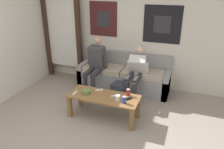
{
  "coord_description": "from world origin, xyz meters",
  "views": [
    {
      "loc": [
        1.55,
        -2.04,
        2.31
      ],
      "look_at": [
        0.2,
        1.59,
        0.66
      ],
      "focal_mm": 35.0,
      "sensor_mm": 36.0,
      "label": 1
    }
  ],
  "objects": [
    {
      "name": "drink_can_blue",
      "position": [
        0.63,
        1.01,
        0.5
      ],
      "size": [
        0.07,
        0.07,
        0.12
      ],
      "color": "#28479E",
      "rests_on": "coffee_table"
    },
    {
      "name": "game_controller_near_right",
      "position": [
        -0.3,
        1.02,
        0.45
      ],
      "size": [
        0.04,
        0.14,
        0.03
      ],
      "color": "white",
      "rests_on": "coffee_table"
    },
    {
      "name": "coffee_table",
      "position": [
        0.21,
        1.13,
        0.36
      ],
      "size": [
        1.29,
        0.52,
        0.44
      ],
      "color": "olive",
      "rests_on": "ground_plane"
    },
    {
      "name": "wall_back",
      "position": [
        0.0,
        2.75,
        1.28
      ],
      "size": [
        10.0,
        0.07,
        2.55
      ],
      "color": "silver",
      "rests_on": "ground_plane"
    },
    {
      "name": "pillar_candle",
      "position": [
        0.5,
        1.06,
        0.49
      ],
      "size": [
        0.08,
        0.08,
        0.11
      ],
      "color": "silver",
      "rests_on": "coffee_table"
    },
    {
      "name": "ceramic_bowl",
      "position": [
        -0.12,
        1.09,
        0.48
      ],
      "size": [
        0.16,
        0.16,
        0.07
      ],
      "color": "#607F47",
      "rests_on": "coffee_table"
    },
    {
      "name": "game_controller_near_left",
      "position": [
        0.06,
        1.29,
        0.45
      ],
      "size": [
        0.14,
        0.1,
        0.03
      ],
      "color": "white",
      "rests_on": "coffee_table"
    },
    {
      "name": "drink_can_red",
      "position": [
        0.62,
        1.29,
        0.5
      ],
      "size": [
        0.07,
        0.07,
        0.12
      ],
      "color": "maroon",
      "rests_on": "coffee_table"
    },
    {
      "name": "cell_phone",
      "position": [
        0.66,
        1.17,
        0.44
      ],
      "size": [
        0.13,
        0.15,
        0.01
      ],
      "color": "black",
      "rests_on": "coffee_table"
    },
    {
      "name": "backpack",
      "position": [
        0.31,
        1.71,
        0.21
      ],
      "size": [
        0.34,
        0.35,
        0.43
      ],
      "color": "#282D38",
      "rests_on": "ground_plane"
    },
    {
      "name": "person_seated_teen",
      "position": [
        0.54,
        2.07,
        0.59
      ],
      "size": [
        0.47,
        0.97,
        1.06
      ],
      "color": "#2D2D33",
      "rests_on": "ground_plane"
    },
    {
      "name": "person_seated_adult",
      "position": [
        -0.36,
        2.04,
        0.66
      ],
      "size": [
        0.47,
        0.82,
        1.23
      ],
      "color": "#2D2D33",
      "rests_on": "ground_plane"
    },
    {
      "name": "game_controller_far_center",
      "position": [
        0.41,
        1.17,
        0.45
      ],
      "size": [
        0.13,
        0.12,
        0.03
      ],
      "color": "white",
      "rests_on": "coffee_table"
    },
    {
      "name": "couch",
      "position": [
        0.19,
        2.41,
        0.29
      ],
      "size": [
        2.09,
        0.67,
        0.81
      ],
      "color": "gray",
      "rests_on": "ground_plane"
    },
    {
      "name": "door_frame",
      "position": [
        -1.45,
        2.53,
        1.2
      ],
      "size": [
        1.0,
        0.1,
        2.15
      ],
      "color": "#382319",
      "rests_on": "ground_plane"
    }
  ]
}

